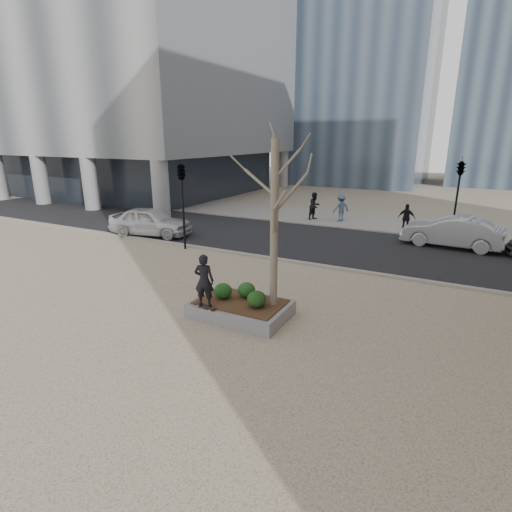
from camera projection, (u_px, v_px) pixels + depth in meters
The scene contains 18 objects.
ground at pixel (215, 309), 13.31m from camera, with size 120.00×120.00×0.00m, color tan.
street at pixel (316, 242), 21.79m from camera, with size 60.00×8.00×0.02m, color black.
far_sidewalk at pixel (350, 219), 27.72m from camera, with size 60.00×6.00×0.02m, color gray.
planter at pixel (241, 309), 12.80m from camera, with size 3.00×2.00×0.45m, color gray.
planter_mulch at pixel (241, 302), 12.73m from camera, with size 2.70×1.70×0.04m, color #382314.
sycamore_tree at pixel (275, 199), 11.58m from camera, with size 2.80×2.80×6.60m, color gray, non-canonical shape.
shrub_left at pixel (223, 291), 12.92m from camera, with size 0.59×0.59×0.50m, color #133E17.
shrub_middle at pixel (247, 290), 13.01m from camera, with size 0.58×0.58×0.49m, color #144017.
shrub_right at pixel (257, 299), 12.24m from camera, with size 0.60×0.60×0.51m, color black.
skateboard at pixel (205, 307), 12.32m from camera, with size 0.78×0.20×0.07m, color black, non-canonical shape.
skateboarder at pixel (204, 281), 12.07m from camera, with size 0.60×0.40×1.65m, color black.
police_car at pixel (150, 221), 23.01m from camera, with size 1.92×4.77×1.62m, color silver.
car_silver at pixel (452, 232), 20.56m from camera, with size 1.69×4.85×1.60m, color #A3A6AB.
pedestrian_a at pixel (315, 206), 27.41m from camera, with size 0.90×0.70×1.86m, color black.
pedestrian_b at pixel (341, 208), 26.83m from camera, with size 1.18×0.68×1.82m, color #415775.
pedestrian_c at pixel (406, 218), 23.83m from camera, with size 0.98×0.41×1.68m, color black.
traffic_light_near at pixel (183, 205), 19.86m from camera, with size 0.60×2.48×4.50m, color black, non-canonical shape.
traffic_light_far at pixel (457, 198), 22.15m from camera, with size 0.60×2.48×4.50m, color black, non-canonical shape.
Camera 1 is at (6.89, -10.20, 5.53)m, focal length 28.00 mm.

